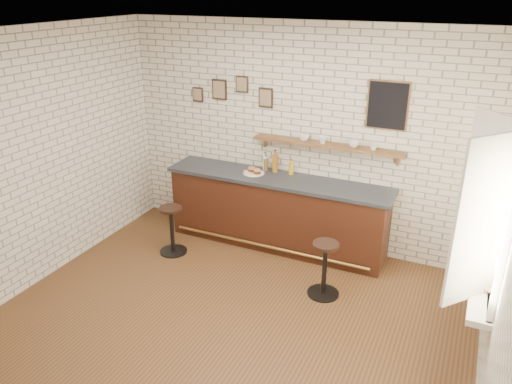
# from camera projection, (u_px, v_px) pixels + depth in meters

# --- Properties ---
(ground) EXTENTS (5.00, 5.00, 0.00)m
(ground) POSITION_uv_depth(u_px,v_px,m) (234.00, 315.00, 5.55)
(ground) COLOR brown
(ground) RESTS_ON ground
(bar_counter) EXTENTS (3.10, 0.65, 1.01)m
(bar_counter) POSITION_uv_depth(u_px,v_px,m) (277.00, 212.00, 6.85)
(bar_counter) COLOR #3D1B10
(bar_counter) RESTS_ON ground
(sandwich_plate) EXTENTS (0.28, 0.28, 0.01)m
(sandwich_plate) POSITION_uv_depth(u_px,v_px,m) (254.00, 173.00, 6.79)
(sandwich_plate) COLOR white
(sandwich_plate) RESTS_ON bar_counter
(ciabatta_sandwich) EXTENTS (0.23, 0.16, 0.07)m
(ciabatta_sandwich) POSITION_uv_depth(u_px,v_px,m) (254.00, 170.00, 6.77)
(ciabatta_sandwich) COLOR tan
(ciabatta_sandwich) RESTS_ON sandwich_plate
(potato_chips) EXTENTS (0.25, 0.17, 0.00)m
(potato_chips) POSITION_uv_depth(u_px,v_px,m) (252.00, 172.00, 6.79)
(potato_chips) COLOR gold
(potato_chips) RESTS_ON sandwich_plate
(bitters_bottle_brown) EXTENTS (0.07, 0.07, 0.23)m
(bitters_bottle_brown) POSITION_uv_depth(u_px,v_px,m) (266.00, 164.00, 6.87)
(bitters_bottle_brown) COLOR brown
(bitters_bottle_brown) RESTS_ON bar_counter
(bitters_bottle_white) EXTENTS (0.07, 0.07, 0.26)m
(bitters_bottle_white) POSITION_uv_depth(u_px,v_px,m) (265.00, 163.00, 6.87)
(bitters_bottle_white) COLOR white
(bitters_bottle_white) RESTS_ON bar_counter
(bitters_bottle_amber) EXTENTS (0.08, 0.08, 0.31)m
(bitters_bottle_amber) POSITION_uv_depth(u_px,v_px,m) (275.00, 163.00, 6.81)
(bitters_bottle_amber) COLOR #A1611A
(bitters_bottle_amber) RESTS_ON bar_counter
(condiment_bottle_yellow) EXTENTS (0.07, 0.07, 0.21)m
(condiment_bottle_yellow) POSITION_uv_depth(u_px,v_px,m) (291.00, 168.00, 6.73)
(condiment_bottle_yellow) COLOR gold
(condiment_bottle_yellow) RESTS_ON bar_counter
(bar_stool_left) EXTENTS (0.37, 0.37, 0.67)m
(bar_stool_left) POSITION_uv_depth(u_px,v_px,m) (172.00, 228.00, 6.71)
(bar_stool_left) COLOR black
(bar_stool_left) RESTS_ON ground
(bar_stool_right) EXTENTS (0.38, 0.38, 0.68)m
(bar_stool_right) POSITION_uv_depth(u_px,v_px,m) (325.00, 267.00, 5.78)
(bar_stool_right) COLOR black
(bar_stool_right) RESTS_ON ground
(wall_shelf) EXTENTS (2.00, 0.18, 0.18)m
(wall_shelf) POSITION_uv_depth(u_px,v_px,m) (327.00, 145.00, 6.41)
(wall_shelf) COLOR brown
(wall_shelf) RESTS_ON ground
(shelf_cup_a) EXTENTS (0.13, 0.13, 0.09)m
(shelf_cup_a) POSITION_uv_depth(u_px,v_px,m) (304.00, 138.00, 6.50)
(shelf_cup_a) COLOR white
(shelf_cup_a) RESTS_ON wall_shelf
(shelf_cup_b) EXTENTS (0.14, 0.14, 0.10)m
(shelf_cup_b) POSITION_uv_depth(u_px,v_px,m) (323.00, 140.00, 6.41)
(shelf_cup_b) COLOR white
(shelf_cup_b) RESTS_ON wall_shelf
(shelf_cup_c) EXTENTS (0.15, 0.15, 0.10)m
(shelf_cup_c) POSITION_uv_depth(u_px,v_px,m) (354.00, 144.00, 6.25)
(shelf_cup_c) COLOR white
(shelf_cup_c) RESTS_ON wall_shelf
(shelf_cup_d) EXTENTS (0.11, 0.11, 0.09)m
(shelf_cup_d) POSITION_uv_depth(u_px,v_px,m) (374.00, 146.00, 6.15)
(shelf_cup_d) COLOR white
(shelf_cup_d) RESTS_ON wall_shelf
(back_wall_decor) EXTENTS (2.96, 0.02, 0.56)m
(back_wall_decor) POSITION_uv_depth(u_px,v_px,m) (318.00, 99.00, 6.32)
(back_wall_decor) COLOR black
(back_wall_decor) RESTS_ON ground
(window_sill) EXTENTS (0.20, 1.35, 0.06)m
(window_sill) POSITION_uv_depth(u_px,v_px,m) (482.00, 283.00, 4.52)
(window_sill) COLOR white
(window_sill) RESTS_ON ground
(casement_window) EXTENTS (0.40, 1.30, 1.56)m
(casement_window) POSITION_uv_depth(u_px,v_px,m) (492.00, 207.00, 4.25)
(casement_window) COLOR white
(casement_window) RESTS_ON ground
(book_lower) EXTENTS (0.26, 0.30, 0.02)m
(book_lower) POSITION_uv_depth(u_px,v_px,m) (480.00, 284.00, 4.43)
(book_lower) COLOR tan
(book_lower) RESTS_ON window_sill
(book_upper) EXTENTS (0.25, 0.27, 0.02)m
(book_upper) POSITION_uv_depth(u_px,v_px,m) (481.00, 281.00, 4.45)
(book_upper) COLOR tan
(book_upper) RESTS_ON book_lower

